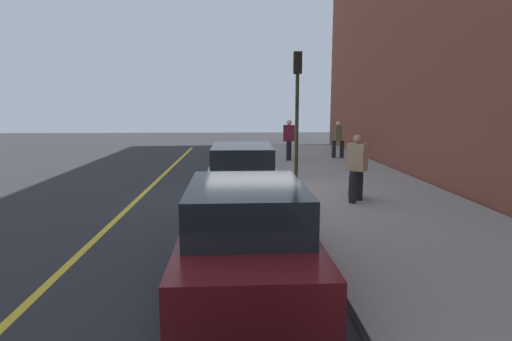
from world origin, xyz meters
TOP-DOWN VIEW (x-y plane):
  - ground_plane at (0.00, 0.00)m, footprint 56.00×56.00m
  - sidewalk at (0.00, -3.30)m, footprint 28.00×4.60m
  - lane_stripe_centre at (0.00, 3.20)m, footprint 28.00×0.14m
  - snow_bank_curb at (3.68, -0.70)m, footprint 5.07×0.56m
  - parked_car_maroon at (-5.83, 0.29)m, footprint 4.51×1.96m
  - parked_car_white at (-0.17, 0.29)m, footprint 4.79×1.90m
  - pedestrian_tan_coat at (-1.30, -2.60)m, footprint 0.52×0.54m
  - pedestrian_olive_coat at (7.67, -4.24)m, footprint 0.48×0.56m
  - pedestrian_burgundy_coat at (7.01, -1.87)m, footprint 0.58×0.53m
  - traffic_light_pole at (2.32, -1.56)m, footprint 0.35×0.26m
  - rolling_suitcase at (-0.92, -2.67)m, footprint 0.34×0.22m

SIDE VIEW (x-z plane):
  - ground_plane at x=0.00m, z-range 0.00..0.00m
  - lane_stripe_centre at x=0.00m, z-range 0.00..0.01m
  - sidewalk at x=0.00m, z-range 0.00..0.15m
  - snow_bank_curb at x=3.68m, z-range 0.00..0.22m
  - rolling_suitcase at x=-0.92m, z-range -0.03..0.89m
  - parked_car_maroon at x=-5.83m, z-range 0.00..1.51m
  - parked_car_white at x=-0.17m, z-range 0.00..1.52m
  - pedestrian_olive_coat at x=7.67m, z-range 0.21..1.90m
  - pedestrian_tan_coat at x=-1.30m, z-range 0.21..1.92m
  - pedestrian_burgundy_coat at x=7.01m, z-range 0.21..1.99m
  - traffic_light_pole at x=2.32m, z-range 0.89..5.04m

